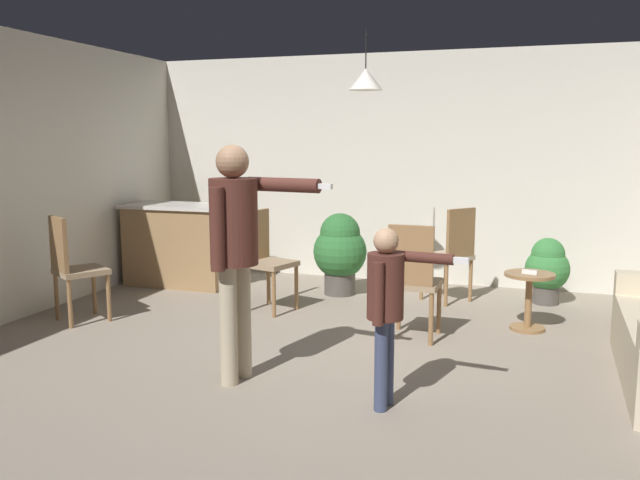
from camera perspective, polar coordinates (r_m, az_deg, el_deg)
ground at (r=5.03m, az=0.28°, el=-10.88°), size 7.68×7.68×0.00m
wall_back at (r=7.85m, az=7.45°, el=6.20°), size 6.40×0.10×2.70m
kitchen_counter at (r=7.81m, az=-12.14°, el=-0.37°), size 1.26×0.66×0.95m
side_table_by_couch at (r=6.12m, az=17.82°, el=-4.54°), size 0.44×0.44×0.52m
person_adult at (r=4.50m, az=-7.39°, el=0.26°), size 0.84×0.48×1.66m
person_child at (r=4.08m, az=5.89°, el=-5.05°), size 0.61×0.33×1.15m
dining_chair_by_counter at (r=6.45m, az=-20.84°, el=-2.04°), size 0.58×0.58×1.00m
dining_chair_near_wall at (r=6.50m, az=-4.85°, el=-1.42°), size 0.52×0.52×1.00m
dining_chair_centre_back at (r=6.92m, az=11.48°, el=-0.94°), size 0.59×0.59×1.00m
dining_chair_spare at (r=5.55m, az=8.16°, el=-3.23°), size 0.44×0.44×1.00m
potted_plant_corner at (r=7.14m, az=19.28°, el=-2.30°), size 0.45×0.45×0.69m
potted_plant_by_wall at (r=7.14m, az=1.76°, el=-0.87°), size 0.59×0.59×0.90m
spare_remote_on_table at (r=6.03m, az=17.89°, el=-2.69°), size 0.13×0.06×0.04m
ceiling_light_pendant at (r=6.25m, az=4.02°, el=13.89°), size 0.32×0.32×0.55m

